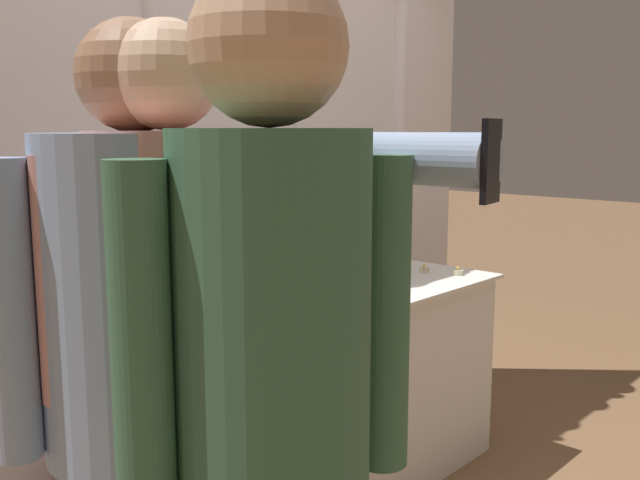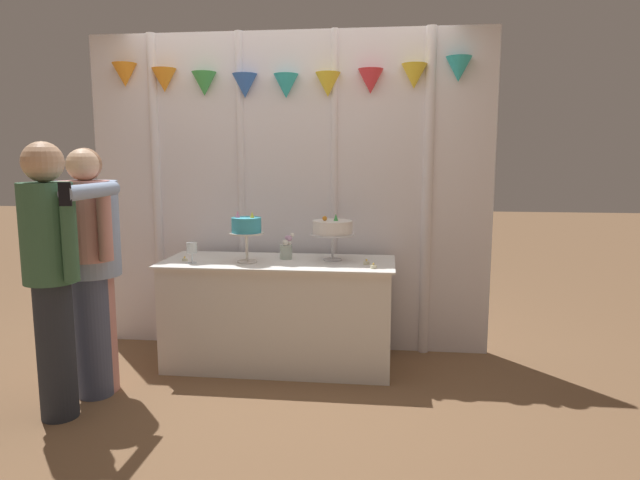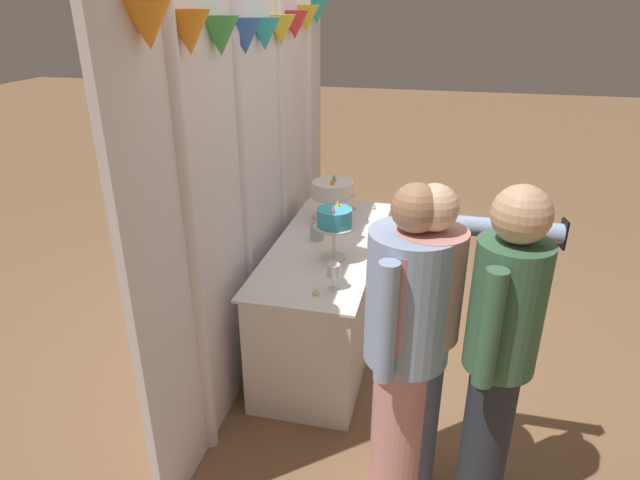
% 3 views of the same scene
% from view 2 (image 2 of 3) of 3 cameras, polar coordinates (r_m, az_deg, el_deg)
% --- Properties ---
extents(ground_plane, '(24.00, 24.00, 0.00)m').
position_cam_2_polar(ground_plane, '(4.20, -4.34, -12.83)').
color(ground_plane, '#846042').
extents(draped_curtain, '(3.12, 0.19, 2.45)m').
position_cam_2_polar(draped_curtain, '(4.42, -3.17, 6.16)').
color(draped_curtain, white).
rests_on(draped_curtain, ground_plane).
extents(cake_table, '(1.66, 0.66, 0.78)m').
position_cam_2_polar(cake_table, '(4.17, -4.14, -7.34)').
color(cake_table, white).
rests_on(cake_table, ground_plane).
extents(cake_display_nearleft, '(0.25, 0.25, 0.37)m').
position_cam_2_polar(cake_display_nearleft, '(4.00, -7.41, 1.24)').
color(cake_display_nearleft, silver).
rests_on(cake_display_nearleft, cake_table).
extents(cake_display_nearright, '(0.31, 0.31, 0.34)m').
position_cam_2_polar(cake_display_nearright, '(4.04, 1.26, 1.14)').
color(cake_display_nearright, silver).
rests_on(cake_display_nearright, cake_table).
extents(wine_glass, '(0.07, 0.07, 0.15)m').
position_cam_2_polar(wine_glass, '(4.06, -12.76, -0.81)').
color(wine_glass, silver).
rests_on(wine_glass, cake_table).
extents(flower_vase, '(0.11, 0.10, 0.19)m').
position_cam_2_polar(flower_vase, '(4.13, -3.38, -0.89)').
color(flower_vase, '#B2C1B2').
rests_on(flower_vase, cake_table).
extents(tealight_far_left, '(0.04, 0.04, 0.03)m').
position_cam_2_polar(tealight_far_left, '(4.17, -13.44, -1.92)').
color(tealight_far_left, beige).
rests_on(tealight_far_left, cake_table).
extents(tealight_near_left, '(0.04, 0.04, 0.04)m').
position_cam_2_polar(tealight_near_left, '(3.94, 4.69, -2.28)').
color(tealight_near_left, beige).
rests_on(tealight_near_left, cake_table).
extents(tealight_near_right, '(0.05, 0.05, 0.04)m').
position_cam_2_polar(tealight_near_right, '(3.81, 5.39, -2.68)').
color(tealight_near_right, beige).
rests_on(tealight_near_right, cake_table).
extents(guest_girl_blue_dress, '(0.52, 0.84, 1.57)m').
position_cam_2_polar(guest_girl_blue_dress, '(3.87, -22.09, -2.13)').
color(guest_girl_blue_dress, '#D6938E').
rests_on(guest_girl_blue_dress, ground_plane).
extents(guest_man_dark_suit, '(0.42, 0.41, 1.57)m').
position_cam_2_polar(guest_man_dark_suit, '(3.81, -22.24, -2.11)').
color(guest_man_dark_suit, '#4C5675').
rests_on(guest_man_dark_suit, ground_plane).
extents(guest_man_pink_jacket, '(0.43, 0.38, 1.60)m').
position_cam_2_polar(guest_man_pink_jacket, '(3.56, -25.49, -2.50)').
color(guest_man_pink_jacket, '#282D38').
rests_on(guest_man_pink_jacket, ground_plane).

